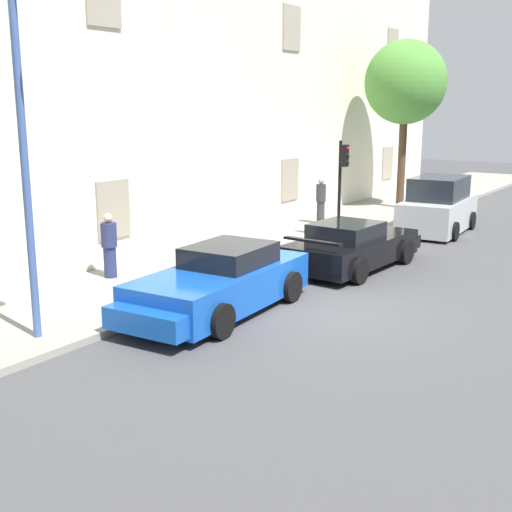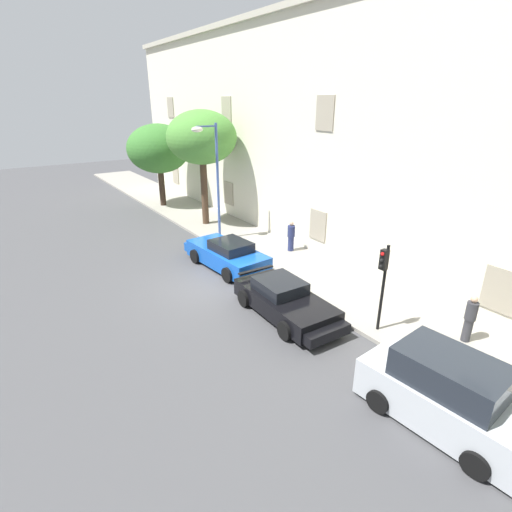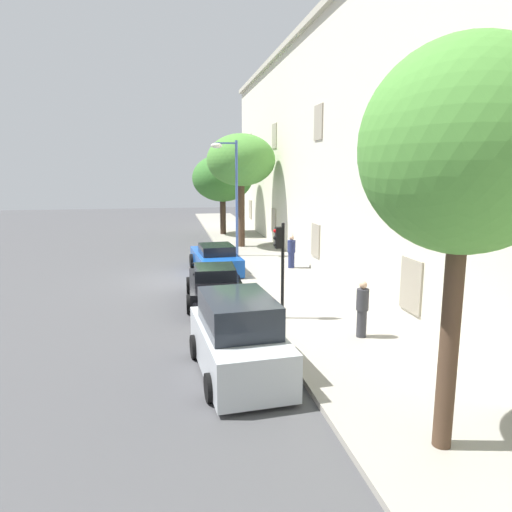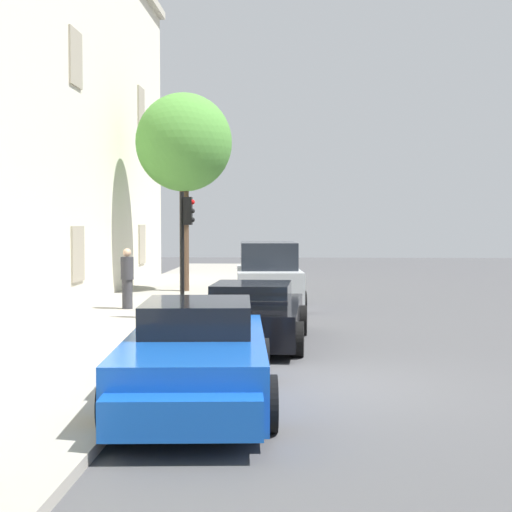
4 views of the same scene
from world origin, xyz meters
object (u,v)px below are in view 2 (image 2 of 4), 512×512
object	(u,v)px
tree_midblock	(202,138)
pedestrian_strolling	(470,318)
hatchback_parked	(445,394)
traffic_light	(383,274)
tree_near_kerb	(158,149)
sportscar_red_lead	(225,254)
pedestrian_admiring	(291,236)
street_lamp	(210,163)
sportscar_yellow_flank	(287,302)

from	to	relation	value
tree_midblock	pedestrian_strolling	distance (m)	16.81
hatchback_parked	traffic_light	distance (m)	4.17
hatchback_parked	tree_near_kerb	bearing A→B (deg)	174.12
sportscar_red_lead	hatchback_parked	distance (m)	11.39
pedestrian_admiring	pedestrian_strolling	bearing A→B (deg)	-3.01
tree_near_kerb	street_lamp	bearing A→B (deg)	-4.40
tree_midblock	traffic_light	size ratio (longest dim) A/B	2.23
hatchback_parked	tree_midblock	xyz separation A→B (m)	(-17.65, 2.86, 4.46)
tree_near_kerb	street_lamp	world-z (taller)	street_lamp
pedestrian_admiring	hatchback_parked	bearing A→B (deg)	-21.13
sportscar_yellow_flank	tree_near_kerb	size ratio (longest dim) A/B	0.82
hatchback_parked	traffic_light	size ratio (longest dim) A/B	1.34
hatchback_parked	tree_near_kerb	size ratio (longest dim) A/B	0.71
pedestrian_strolling	tree_near_kerb	bearing A→B (deg)	-176.65
sportscar_yellow_flank	pedestrian_strolling	size ratio (longest dim) A/B	2.91
hatchback_parked	street_lamp	bearing A→B (deg)	173.22
traffic_light	tree_near_kerb	bearing A→B (deg)	178.36
hatchback_parked	pedestrian_strolling	bearing A→B (deg)	111.02
traffic_light	tree_midblock	bearing A→B (deg)	175.91
hatchback_parked	pedestrian_admiring	world-z (taller)	hatchback_parked
sportscar_yellow_flank	pedestrian_admiring	size ratio (longest dim) A/B	3.01
pedestrian_admiring	pedestrian_strolling	world-z (taller)	pedestrian_strolling
sportscar_red_lead	pedestrian_strolling	size ratio (longest dim) A/B	3.07
hatchback_parked	traffic_light	world-z (taller)	traffic_light
sportscar_red_lead	traffic_light	distance (m)	8.16
tree_midblock	pedestrian_admiring	distance (m)	8.16
pedestrian_strolling	hatchback_parked	bearing A→B (deg)	-68.98
sportscar_red_lead	pedestrian_admiring	bearing A→B (deg)	82.64
tree_near_kerb	traffic_light	bearing A→B (deg)	-1.64
tree_near_kerb	pedestrian_admiring	world-z (taller)	tree_near_kerb
street_lamp	pedestrian_admiring	xyz separation A→B (m)	(3.71, 2.48, -3.42)
traffic_light	pedestrian_admiring	distance (m)	7.90
tree_near_kerb	pedestrian_admiring	bearing A→B (deg)	8.08
traffic_light	pedestrian_strolling	size ratio (longest dim) A/B	1.88
hatchback_parked	pedestrian_strolling	world-z (taller)	hatchback_parked
hatchback_parked	tree_midblock	world-z (taller)	tree_midblock
sportscar_yellow_flank	pedestrian_strolling	bearing A→B (deg)	37.98
street_lamp	pedestrian_strolling	distance (m)	13.76
tree_near_kerb	traffic_light	distance (m)	20.15
traffic_light	pedestrian_admiring	xyz separation A→B (m)	(-7.43, 2.37, -1.29)
sportscar_red_lead	tree_near_kerb	bearing A→B (deg)	171.41
sportscar_yellow_flank	tree_midblock	bearing A→B (deg)	166.47
tree_midblock	street_lamp	xyz separation A→B (m)	(3.03, -1.12, -0.96)
sportscar_red_lead	street_lamp	size ratio (longest dim) A/B	0.80
sportscar_red_lead	pedestrian_admiring	distance (m)	3.67
pedestrian_admiring	tree_midblock	bearing A→B (deg)	-168.66
sportscar_red_lead	sportscar_yellow_flank	distance (m)	5.31
sportscar_yellow_flank	street_lamp	xyz separation A→B (m)	(-8.53, 1.66, 3.78)
hatchback_parked	sportscar_yellow_flank	bearing A→B (deg)	179.26
tree_near_kerb	sportscar_red_lead	bearing A→B (deg)	-8.59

